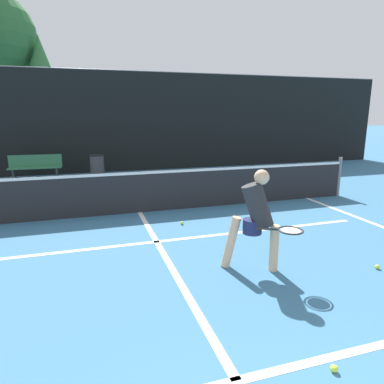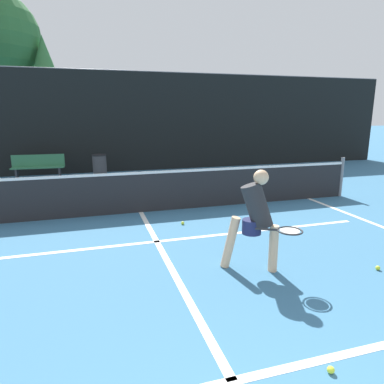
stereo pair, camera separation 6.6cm
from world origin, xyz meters
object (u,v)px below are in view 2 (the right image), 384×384
player_practicing (256,217)px  trash_bin (100,166)px  courtside_bench (38,166)px  parked_car (126,148)px

player_practicing → trash_bin: bearing=130.7°
courtside_bench → parked_car: parked_car is taller
parked_car → trash_bin: bearing=-109.5°
player_practicing → courtside_bench: 9.21m
courtside_bench → parked_car: size_ratio=0.37×
courtside_bench → trash_bin: (2.01, -0.12, -0.06)m
trash_bin → parked_car: (1.29, 3.64, 0.23)m
player_practicing → parked_car: bearing=120.6°
player_practicing → courtside_bench: player_practicing is taller
courtside_bench → parked_car: (3.30, 3.52, 0.17)m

